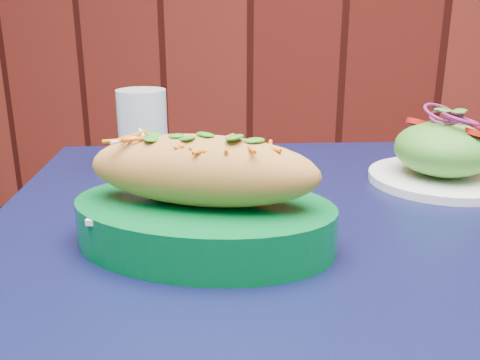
# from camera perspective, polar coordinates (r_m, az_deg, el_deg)

# --- Properties ---
(cafe_table) EXTENTS (0.97, 0.97, 0.75)m
(cafe_table) POSITION_cam_1_polar(r_m,az_deg,el_deg) (0.68, 8.37, -11.51)
(cafe_table) COLOR black
(cafe_table) RESTS_ON ground
(banh_mi_basket) EXTENTS (0.29, 0.19, 0.13)m
(banh_mi_basket) POSITION_cam_1_polar(r_m,az_deg,el_deg) (0.56, -3.95, -2.26)
(banh_mi_basket) COLOR #025F26
(banh_mi_basket) RESTS_ON cafe_table
(salad_plate) EXTENTS (0.21, 0.21, 0.11)m
(salad_plate) POSITION_cam_1_polar(r_m,az_deg,el_deg) (0.83, 20.91, 2.57)
(salad_plate) COLOR white
(salad_plate) RESTS_ON cafe_table
(water_glass) EXTENTS (0.08, 0.08, 0.13)m
(water_glass) POSITION_cam_1_polar(r_m,az_deg,el_deg) (0.86, -10.32, 5.32)
(water_glass) COLOR silver
(water_glass) RESTS_ON cafe_table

